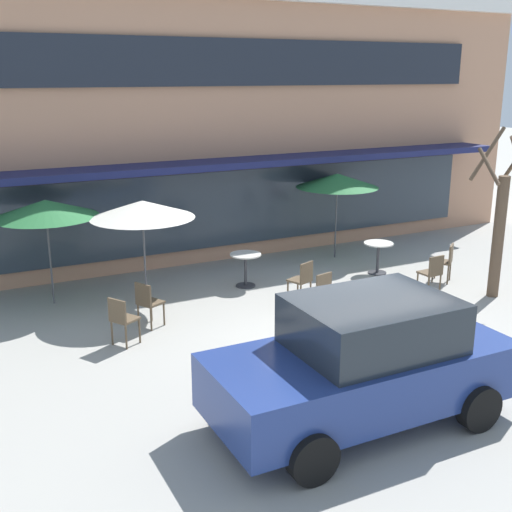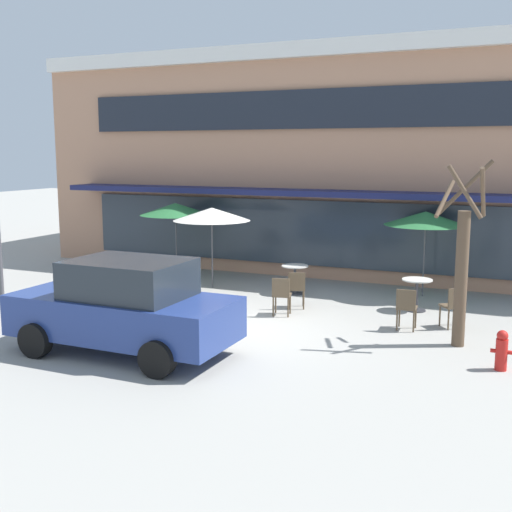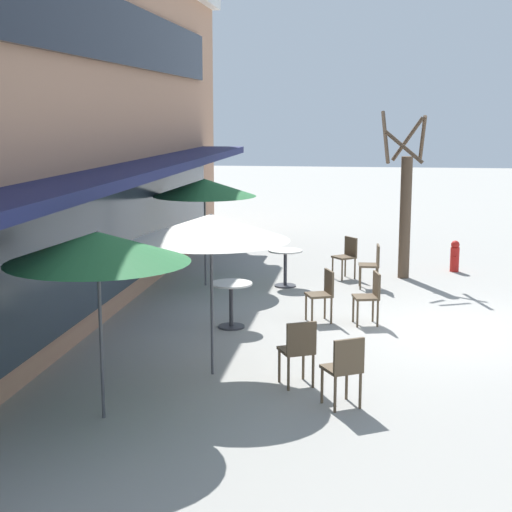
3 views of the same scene
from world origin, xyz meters
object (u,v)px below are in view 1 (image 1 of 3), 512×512
at_px(cafe_chair_0, 122,317).
at_px(cafe_chair_3, 148,301).
at_px(cafe_chair_1, 320,290).
at_px(cafe_chair_5, 446,260).
at_px(patio_umbrella_corner_open, 142,209).
at_px(cafe_chair_4, 302,278).
at_px(cafe_table_streetside, 378,253).
at_px(cafe_table_near_wall, 246,264).
at_px(cafe_chair_2, 432,271).
at_px(patio_umbrella_green_folded, 337,180).
at_px(patio_umbrella_cream_folded, 46,208).
at_px(street_tree, 499,225).
at_px(parked_sedan, 364,362).

height_order(cafe_chair_0, cafe_chair_3, same).
distance_m(cafe_chair_1, cafe_chair_5, 3.74).
distance_m(patio_umbrella_corner_open, cafe_chair_4, 3.57).
distance_m(patio_umbrella_corner_open, cafe_chair_3, 1.95).
distance_m(cafe_chair_0, cafe_chair_3, 0.90).
distance_m(cafe_table_streetside, cafe_chair_5, 1.57).
bearing_deg(cafe_chair_3, cafe_table_near_wall, 26.38).
xyz_separation_m(cafe_table_near_wall, cafe_chair_3, (-2.71, -1.34, 0.01)).
xyz_separation_m(cafe_chair_3, cafe_chair_4, (3.30, -0.14, 0.00)).
relative_size(cafe_chair_1, cafe_chair_2, 1.00).
relative_size(patio_umbrella_green_folded, cafe_chair_5, 2.47).
xyz_separation_m(cafe_chair_2, cafe_chair_5, (0.89, 0.54, 0.00)).
bearing_deg(patio_umbrella_cream_folded, cafe_table_near_wall, -11.35).
bearing_deg(street_tree, cafe_chair_0, 172.41).
bearing_deg(patio_umbrella_green_folded, parked_sedan, -121.24).
distance_m(cafe_table_streetside, cafe_chair_1, 3.22).
height_order(cafe_chair_2, parked_sedan, parked_sedan).
height_order(cafe_table_streetside, patio_umbrella_green_folded, patio_umbrella_green_folded).
bearing_deg(cafe_chair_0, cafe_chair_4, 6.78).
relative_size(cafe_table_streetside, street_tree, 0.21).
bearing_deg(cafe_chair_0, patio_umbrella_corner_open, 60.83).
bearing_deg(patio_umbrella_corner_open, cafe_table_streetside, -4.32).
distance_m(cafe_table_streetside, cafe_chair_4, 2.81).
bearing_deg(patio_umbrella_green_folded, cafe_chair_2, -86.35).
bearing_deg(patio_umbrella_green_folded, cafe_chair_1, -127.89).
bearing_deg(patio_umbrella_green_folded, cafe_table_streetside, -85.60).
bearing_deg(cafe_table_streetside, patio_umbrella_green_folded, 94.40).
bearing_deg(street_tree, cafe_chair_5, 101.00).
bearing_deg(cafe_chair_1, cafe_chair_3, 163.88).
relative_size(cafe_chair_4, street_tree, 0.25).
bearing_deg(parked_sedan, patio_umbrella_green_folded, 58.76).
bearing_deg(patio_umbrella_green_folded, cafe_chair_0, -155.01).
height_order(cafe_table_streetside, cafe_chair_3, cafe_chair_3).
height_order(cafe_chair_0, cafe_chair_5, same).
xyz_separation_m(patio_umbrella_corner_open, cafe_chair_4, (2.95, -1.34, -1.50)).
bearing_deg(cafe_chair_0, patio_umbrella_green_folded, 24.99).
relative_size(parked_sedan, street_tree, 1.18).
distance_m(patio_umbrella_cream_folded, cafe_chair_0, 3.22).
height_order(patio_umbrella_green_folded, patio_umbrella_cream_folded, same).
xyz_separation_m(patio_umbrella_cream_folded, cafe_chair_2, (7.41, -3.15, -1.50)).
distance_m(cafe_table_streetside, cafe_chair_3, 6.01).
height_order(patio_umbrella_cream_folded, cafe_chair_2, patio_umbrella_cream_folded).
bearing_deg(street_tree, cafe_chair_2, 149.48).
bearing_deg(cafe_table_streetside, cafe_chair_0, -168.17).
xyz_separation_m(cafe_chair_5, street_tree, (0.23, -1.20, 1.05)).
distance_m(cafe_table_near_wall, cafe_chair_4, 1.60).
distance_m(cafe_chair_3, parked_sedan, 4.88).
relative_size(patio_umbrella_cream_folded, cafe_chair_2, 2.47).
relative_size(patio_umbrella_corner_open, parked_sedan, 0.52).
height_order(cafe_chair_4, cafe_chair_5, same).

